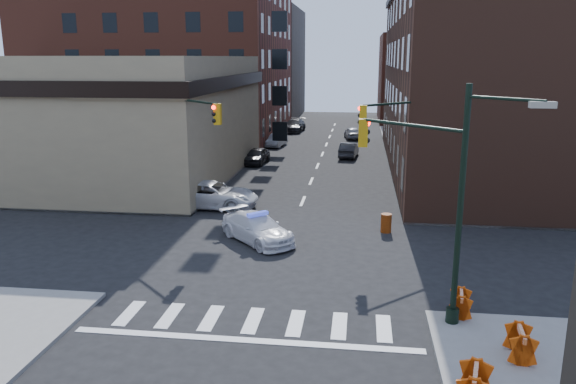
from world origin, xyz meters
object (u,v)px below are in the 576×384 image
(pickup, at_px, (211,195))
(parked_car_wfar, at_px, (277,140))
(pedestrian_b, at_px, (127,190))
(police_car, at_px, (257,228))
(parked_car_enear, at_px, (349,150))
(pedestrian_a, at_px, (152,186))
(barrel_bank, at_px, (209,199))
(barricade_se_a, at_px, (461,304))
(barricade_nw_a, at_px, (178,197))
(barrel_road, at_px, (386,223))
(parked_car_wnear, at_px, (257,156))

(pickup, relative_size, parked_car_wfar, 1.46)
(parked_car_wfar, bearing_deg, pedestrian_b, -95.55)
(police_car, distance_m, parked_car_enear, 25.17)
(pedestrian_a, height_order, barrel_bank, pedestrian_a)
(pickup, xyz_separation_m, barricade_se_a, (12.53, -13.50, -0.22))
(parked_car_wfar, distance_m, barricade_nw_a, 24.65)
(pedestrian_b, height_order, barrel_bank, pedestrian_b)
(pickup, height_order, barrel_road, pickup)
(parked_car_wfar, bearing_deg, parked_car_enear, -28.19)
(pedestrian_a, bearing_deg, barricade_se_a, -13.06)
(barricade_se_a, bearing_deg, barrel_bank, 51.23)
(police_car, height_order, pickup, pickup)
(parked_car_enear, bearing_deg, barrel_bank, 72.59)
(parked_car_wnear, xyz_separation_m, barrel_bank, (-0.24, -14.53, -0.17))
(police_car, bearing_deg, pedestrian_a, 94.63)
(parked_car_enear, xyz_separation_m, barrel_road, (2.49, -22.50, -0.18))
(parked_car_wfar, relative_size, parked_car_enear, 0.96)
(police_car, relative_size, barrel_bank, 4.54)
(pickup, relative_size, barrel_bank, 5.51)
(barrel_bank, xyz_separation_m, barricade_nw_a, (-1.89, -0.29, 0.12))
(barricade_nw_a, bearing_deg, pickup, 3.53)
(parked_car_wnear, relative_size, pedestrian_b, 2.60)
(pedestrian_a, xyz_separation_m, pedestrian_b, (-1.21, -1.19, -0.02))
(barricade_se_a, relative_size, barricade_nw_a, 0.86)
(pedestrian_b, relative_size, barrel_road, 1.57)
(parked_car_enear, xyz_separation_m, pedestrian_b, (-13.25, -18.83, 0.26))
(police_car, xyz_separation_m, parked_car_wnear, (-3.85, 20.58, 0.01))
(police_car, bearing_deg, barricade_se_a, -84.64)
(police_car, xyz_separation_m, barrel_bank, (-4.09, 6.06, -0.16))
(parked_car_wnear, distance_m, parked_car_wfar, 9.73)
(pedestrian_b, distance_m, barricade_nw_a, 3.38)
(pickup, distance_m, barrel_road, 10.99)
(barrel_bank, bearing_deg, parked_car_wfar, 88.77)
(pickup, bearing_deg, parked_car_wfar, 3.12)
(parked_car_wnear, bearing_deg, parked_car_enear, 33.85)
(pickup, height_order, parked_car_wfar, pickup)
(pedestrian_a, xyz_separation_m, barrel_road, (14.53, -4.86, -0.45))
(parked_car_enear, bearing_deg, barricade_nw_a, 68.25)
(parked_car_wfar, height_order, pedestrian_b, pedestrian_b)
(police_car, relative_size, parked_car_wfar, 1.21)
(parked_car_wfar, relative_size, pedestrian_b, 2.51)
(pedestrian_b, bearing_deg, parked_car_enear, 63.14)
(barricade_nw_a, bearing_deg, barricade_se_a, -46.76)
(pedestrian_b, xyz_separation_m, barrel_bank, (5.25, 0.02, -0.41))
(police_car, relative_size, parked_car_wnear, 1.16)
(police_car, height_order, barricade_nw_a, police_car)
(parked_car_wfar, distance_m, barricade_se_a, 39.65)
(barricade_nw_a, bearing_deg, barrel_bank, 4.08)
(barrel_road, height_order, barricade_se_a, barrel_road)
(parked_car_wnear, bearing_deg, pickup, -85.44)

